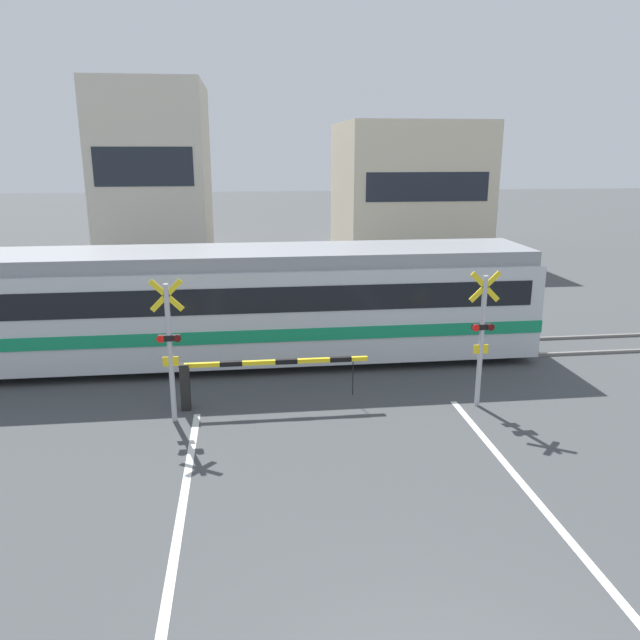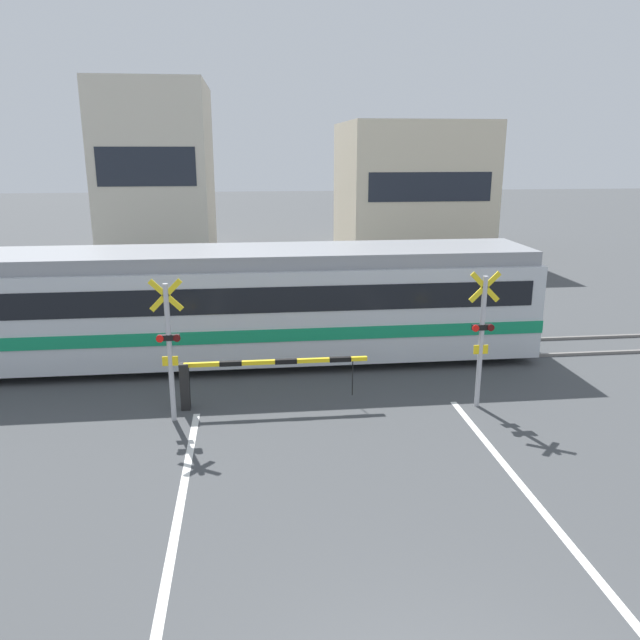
% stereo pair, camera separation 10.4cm
% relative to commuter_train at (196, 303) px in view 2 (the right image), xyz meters
% --- Properties ---
extents(rail_track_near, '(50.00, 0.10, 0.08)m').
position_rel_commuter_train_xyz_m(rail_track_near, '(3.05, -0.72, -1.57)').
color(rail_track_near, gray).
rests_on(rail_track_near, ground_plane).
extents(rail_track_far, '(50.00, 0.10, 0.08)m').
position_rel_commuter_train_xyz_m(rail_track_far, '(3.05, 0.72, -1.57)').
color(rail_track_far, gray).
rests_on(rail_track_far, ground_plane).
extents(road_stripe_left, '(0.14, 12.38, 0.01)m').
position_rel_commuter_train_xyz_m(road_stripe_left, '(0.19, -9.72, -1.61)').
color(road_stripe_left, white).
rests_on(road_stripe_left, ground_plane).
extents(road_stripe_right, '(0.14, 12.38, 0.01)m').
position_rel_commuter_train_xyz_m(road_stripe_right, '(5.92, -9.72, -1.61)').
color(road_stripe_right, white).
rests_on(road_stripe_right, ground_plane).
extents(commuter_train, '(17.90, 2.90, 3.01)m').
position_rel_commuter_train_xyz_m(commuter_train, '(0.00, 0.00, 0.00)').
color(commuter_train, silver).
rests_on(commuter_train, ground_plane).
extents(crossing_barrier_near, '(4.13, 0.20, 1.07)m').
position_rel_commuter_train_xyz_m(crossing_barrier_near, '(1.06, -3.24, -0.82)').
color(crossing_barrier_near, black).
rests_on(crossing_barrier_near, ground_plane).
extents(crossing_barrier_far, '(4.13, 0.20, 1.07)m').
position_rel_commuter_train_xyz_m(crossing_barrier_far, '(5.05, 3.24, -0.82)').
color(crossing_barrier_far, black).
rests_on(crossing_barrier_far, ground_plane).
extents(crossing_signal_left, '(0.68, 0.15, 3.05)m').
position_rel_commuter_train_xyz_m(crossing_signal_left, '(-0.26, -3.79, 0.07)').
color(crossing_signal_left, '#B2B2B7').
rests_on(crossing_signal_left, ground_plane).
extents(crossing_signal_right, '(0.68, 0.15, 3.05)m').
position_rel_commuter_train_xyz_m(crossing_signal_right, '(6.37, -3.79, 0.07)').
color(crossing_signal_right, '#B2B2B7').
rests_on(crossing_signal_right, ground_plane).
extents(building_left_of_street, '(5.21, 7.77, 8.63)m').
position_rel_commuter_train_xyz_m(building_left_of_street, '(-3.01, 16.99, 2.70)').
color(building_left_of_street, beige).
rests_on(building_left_of_street, ground_plane).
extents(building_right_of_street, '(7.11, 7.77, 6.85)m').
position_rel_commuter_train_xyz_m(building_right_of_street, '(10.07, 16.99, 1.81)').
color(building_right_of_street, beige).
rests_on(building_right_of_street, ground_plane).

